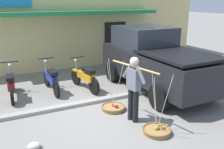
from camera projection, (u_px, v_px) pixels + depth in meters
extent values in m
plane|color=gray|center=(99.00, 112.00, 7.00)|extent=(90.00, 90.00, 0.00)
cube|color=gray|center=(90.00, 102.00, 7.59)|extent=(20.00, 0.24, 0.10)
cylinder|color=black|center=(131.00, 104.00, 6.48)|extent=(0.15, 0.15, 0.86)
cylinder|color=black|center=(136.00, 106.00, 6.34)|extent=(0.15, 0.15, 0.86)
cube|color=slate|center=(134.00, 79.00, 6.21)|extent=(0.27, 0.37, 0.54)
sphere|color=tan|center=(134.00, 63.00, 6.09)|extent=(0.21, 0.21, 0.21)
sphere|color=silver|center=(134.00, 61.00, 6.08)|extent=(0.22, 0.22, 0.22)
cylinder|color=slate|center=(128.00, 71.00, 6.34)|extent=(0.16, 0.35, 0.43)
cylinder|color=slate|center=(141.00, 75.00, 5.98)|extent=(0.16, 0.35, 0.43)
cylinder|color=tan|center=(134.00, 67.00, 6.12)|extent=(0.38, 1.63, 0.04)
cylinder|color=#9E7542|center=(113.00, 108.00, 7.15)|extent=(0.65, 0.65, 0.09)
torus|color=brown|center=(113.00, 107.00, 7.13)|extent=(0.69, 0.69, 0.05)
sphere|color=red|center=(113.00, 105.00, 7.16)|extent=(0.08, 0.08, 0.08)
sphere|color=yellow|center=(117.00, 106.00, 7.11)|extent=(0.08, 0.08, 0.08)
sphere|color=#AE201B|center=(116.00, 106.00, 7.05)|extent=(0.09, 0.09, 0.09)
cylinder|color=silver|center=(111.00, 83.00, 7.06)|extent=(0.01, 0.31, 1.36)
cylinder|color=silver|center=(110.00, 86.00, 6.82)|extent=(0.27, 0.16, 1.36)
cylinder|color=silver|center=(119.00, 84.00, 6.93)|extent=(0.27, 0.16, 1.36)
cylinder|color=#9E7542|center=(157.00, 131.00, 5.90)|extent=(0.65, 0.65, 0.09)
torus|color=brown|center=(157.00, 129.00, 5.88)|extent=(0.69, 0.69, 0.05)
sphere|color=#75B445|center=(157.00, 128.00, 5.87)|extent=(0.09, 0.09, 0.09)
sphere|color=gold|center=(157.00, 127.00, 5.91)|extent=(0.08, 0.08, 0.08)
sphere|color=red|center=(163.00, 127.00, 5.93)|extent=(0.09, 0.09, 0.09)
sphere|color=#76B645|center=(163.00, 127.00, 5.90)|extent=(0.08, 0.08, 0.08)
sphere|color=red|center=(157.00, 123.00, 6.04)|extent=(0.08, 0.08, 0.08)
cylinder|color=silver|center=(154.00, 101.00, 5.82)|extent=(0.01, 0.31, 1.36)
cylinder|color=silver|center=(155.00, 105.00, 5.57)|extent=(0.27, 0.16, 1.36)
cylinder|color=silver|center=(165.00, 103.00, 5.68)|extent=(0.27, 0.16, 1.36)
cylinder|color=black|center=(12.00, 83.00, 8.55)|extent=(0.13, 0.58, 0.58)
cylinder|color=black|center=(12.00, 95.00, 7.44)|extent=(0.13, 0.58, 0.58)
cube|color=red|center=(11.00, 76.00, 8.47)|extent=(0.16, 0.29, 0.06)
cube|color=red|center=(11.00, 83.00, 7.84)|extent=(0.28, 0.91, 0.24)
cube|color=black|center=(10.00, 77.00, 7.61)|extent=(0.27, 0.58, 0.12)
cylinder|color=slate|center=(11.00, 73.00, 8.35)|extent=(0.09, 0.30, 0.76)
cylinder|color=black|center=(9.00, 62.00, 8.16)|extent=(0.54, 0.08, 0.04)
sphere|color=silver|center=(10.00, 65.00, 8.35)|extent=(0.11, 0.11, 0.11)
cylinder|color=black|center=(47.00, 78.00, 9.05)|extent=(0.10, 0.58, 0.58)
cylinder|color=black|center=(56.00, 89.00, 8.00)|extent=(0.10, 0.58, 0.58)
cube|color=navy|center=(46.00, 71.00, 8.97)|extent=(0.15, 0.28, 0.06)
cube|color=navy|center=(52.00, 78.00, 8.38)|extent=(0.23, 0.91, 0.24)
cube|color=black|center=(52.00, 72.00, 8.15)|extent=(0.24, 0.57, 0.12)
cylinder|color=slate|center=(47.00, 69.00, 8.85)|extent=(0.07, 0.30, 0.76)
cylinder|color=black|center=(46.00, 58.00, 8.67)|extent=(0.54, 0.05, 0.04)
sphere|color=silver|center=(45.00, 61.00, 8.85)|extent=(0.11, 0.11, 0.11)
cylinder|color=black|center=(76.00, 77.00, 9.20)|extent=(0.18, 0.59, 0.58)
cylinder|color=black|center=(94.00, 86.00, 8.24)|extent=(0.18, 0.59, 0.58)
cube|color=orange|center=(76.00, 70.00, 9.12)|extent=(0.19, 0.30, 0.06)
cube|color=orange|center=(86.00, 76.00, 8.58)|extent=(0.35, 0.92, 0.24)
cube|color=black|center=(88.00, 70.00, 8.37)|extent=(0.31, 0.59, 0.12)
cylinder|color=slate|center=(77.00, 67.00, 9.01)|extent=(0.11, 0.30, 0.76)
cylinder|color=black|center=(78.00, 57.00, 8.83)|extent=(0.54, 0.13, 0.04)
sphere|color=silver|center=(76.00, 60.00, 9.00)|extent=(0.11, 0.11, 0.11)
cube|color=black|center=(157.00, 65.00, 8.58)|extent=(1.95, 4.72, 0.96)
cube|color=#282D38|center=(144.00, 37.00, 9.04)|extent=(1.77, 1.90, 0.76)
cube|color=black|center=(179.00, 55.00, 7.51)|extent=(1.83, 2.37, 0.08)
cylinder|color=black|center=(113.00, 72.00, 9.55)|extent=(0.27, 0.76, 0.76)
cylinder|color=black|center=(154.00, 66.00, 10.38)|extent=(0.27, 0.76, 0.76)
cylinder|color=black|center=(160.00, 97.00, 7.06)|extent=(0.27, 0.76, 0.76)
cylinder|color=black|center=(208.00, 87.00, 7.89)|extent=(0.27, 0.76, 0.76)
cube|color=silver|center=(123.00, 61.00, 10.71)|extent=(0.44, 0.02, 0.12)
cube|color=#DBC684|center=(61.00, 18.00, 13.17)|extent=(13.00, 5.00, 4.20)
cube|color=#237F47|center=(79.00, 13.00, 10.48)|extent=(7.15, 1.00, 0.16)
cube|color=black|center=(115.00, 43.00, 12.15)|extent=(1.10, 0.06, 2.00)
ellipsoid|color=silver|center=(34.00, 146.00, 5.28)|extent=(0.28, 0.22, 0.14)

